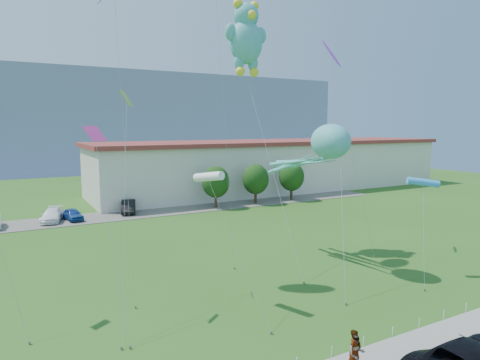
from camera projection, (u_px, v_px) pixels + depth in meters
name	position (u px, v px, depth m)	size (l,w,h in m)	color
ground	(330.00, 339.00, 21.39)	(160.00, 160.00, 0.00)	#2D5818
parking_strip	(138.00, 214.00, 51.80)	(70.00, 6.00, 0.06)	#59544C
hill_ridge	(57.00, 119.00, 124.10)	(160.00, 50.00, 25.00)	gray
warehouse	(276.00, 165.00, 71.54)	(61.00, 15.00, 8.20)	beige
rope_fence	(348.00, 346.00, 20.23)	(26.05, 0.05, 0.50)	white
tree_near	(216.00, 182.00, 55.29)	(3.60, 3.60, 5.47)	#3F2B19
tree_mid	(256.00, 179.00, 58.16)	(3.60, 3.60, 5.47)	#3F2B19
tree_far	(292.00, 177.00, 61.03)	(3.60, 3.60, 5.47)	#3F2B19
pedestrian_left	(355.00, 351.00, 18.28)	(0.68, 0.45, 1.87)	gray
pedestrian_right	(356.00, 354.00, 18.32)	(0.78, 0.61, 1.60)	gray
parked_car_white	(52.00, 215.00, 47.42)	(1.95, 4.80, 1.39)	white
parked_car_blue	(73.00, 214.00, 48.09)	(1.52, 3.78, 1.29)	#1B4695
parked_car_black	(129.00, 206.00, 52.13)	(1.64, 4.70, 1.55)	black
octopus_kite	(320.00, 150.00, 31.30)	(4.31, 11.39, 10.75)	teal
teddy_bear_kite	(246.00, 36.00, 35.47)	(3.87, 11.00, 20.88)	teal
small_kite_pink	(98.00, 154.00, 23.17)	(1.29, 5.87, 10.61)	#E13293
small_kite_purple	(333.00, 58.00, 36.55)	(1.80, 5.83, 17.46)	#B636DA
small_kite_cyan	(423.00, 183.00, 30.07)	(2.78, 3.65, 7.09)	#349FEE
small_kite_yellow	(126.00, 123.00, 26.00)	(3.29, 8.48, 12.74)	#A6BF2D
small_kite_white	(209.00, 178.00, 24.61)	(1.48, 6.11, 8.13)	white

